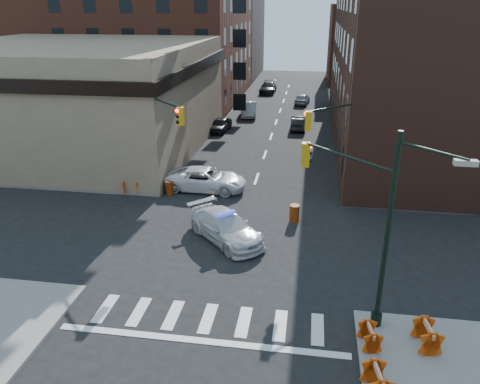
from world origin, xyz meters
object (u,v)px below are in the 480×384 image
(police_car, at_px, (226,227))
(barricade_se_a, at_px, (370,337))
(pickup, at_px, (206,179))
(barrel_bank, at_px, (170,188))
(parked_car_wnear, at_px, (220,125))
(pedestrian_b, at_px, (128,170))
(barrel_road, at_px, (294,213))
(barricade_nw_a, at_px, (131,186))
(pedestrian_a, at_px, (122,162))
(parked_car_wfar, at_px, (249,109))
(parked_car_enear, at_px, (298,122))

(police_car, relative_size, barricade_se_a, 4.80)
(pickup, bearing_deg, barrel_bank, 120.65)
(parked_car_wnear, bearing_deg, pedestrian_b, -96.99)
(barrel_road, bearing_deg, police_car, -140.94)
(police_car, xyz_separation_m, parked_car_wnear, (-4.79, 23.04, -0.08))
(parked_car_wnear, distance_m, barricade_se_a, 33.04)
(police_car, bearing_deg, barricade_nw_a, 100.01)
(pickup, relative_size, barrel_bank, 5.85)
(barrel_road, bearing_deg, pedestrian_b, 160.01)
(barrel_bank, bearing_deg, barricade_se_a, -49.10)
(barricade_se_a, bearing_deg, police_car, 32.09)
(pickup, distance_m, barrel_road, 7.61)
(police_car, height_order, barrel_road, police_car)
(pickup, xyz_separation_m, parked_car_wnear, (-2.07, 15.91, -0.09))
(pickup, distance_m, barrel_bank, 2.59)
(parked_car_wnear, distance_m, barricade_nw_a, 17.75)
(barrel_bank, bearing_deg, pedestrian_a, 144.67)
(police_car, distance_m, barricade_nw_a, 9.35)
(police_car, height_order, barricade_nw_a, police_car)
(barrel_road, bearing_deg, parked_car_wnear, 112.72)
(parked_car_wfar, xyz_separation_m, barricade_nw_a, (-4.73, -24.74, -0.17))
(pickup, bearing_deg, parked_car_wfar, 2.10)
(parked_car_wfar, relative_size, pedestrian_a, 3.00)
(parked_car_enear, height_order, barrel_bank, parked_car_enear)
(barricade_nw_a, bearing_deg, barrel_road, -23.29)
(police_car, xyz_separation_m, pedestrian_b, (-8.45, 7.34, 0.29))
(parked_car_wfar, distance_m, barricade_se_a, 39.33)
(pedestrian_a, height_order, barrel_road, pedestrian_a)
(barrel_bank, bearing_deg, pedestrian_b, 157.45)
(barricade_nw_a, bearing_deg, barricade_se_a, -53.05)
(parked_car_wfar, distance_m, barrel_bank, 24.45)
(barricade_se_a, bearing_deg, pedestrian_b, 36.01)
(pedestrian_a, bearing_deg, barrel_bank, -2.64)
(parked_car_wfar, distance_m, pedestrian_a, 22.10)
(pedestrian_b, bearing_deg, barrel_bank, -36.87)
(parked_car_wnear, bearing_deg, barrel_road, -61.13)
(parked_car_enear, bearing_deg, parked_car_wfar, -42.01)
(parked_car_wnear, xyz_separation_m, barricade_se_a, (11.71, -30.89, -0.13))
(pickup, relative_size, pedestrian_b, 3.07)
(pickup, height_order, barrel_bank, pickup)
(pickup, height_order, parked_car_wfar, parked_car_wfar)
(barrel_road, bearing_deg, barricade_nw_a, 167.08)
(police_car, xyz_separation_m, pedestrian_a, (-9.71, 9.25, 0.17))
(parked_car_enear, height_order, pedestrian_b, pedestrian_b)
(pickup, bearing_deg, barricade_nw_a, 110.36)
(barrel_road, bearing_deg, barricade_se_a, -73.00)
(barrel_road, bearing_deg, parked_car_wfar, 103.31)
(parked_car_wnear, bearing_deg, barricade_nw_a, -92.84)
(police_car, xyz_separation_m, barrel_road, (3.63, 2.95, -0.26))
(barrel_road, bearing_deg, barrel_bank, 161.07)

